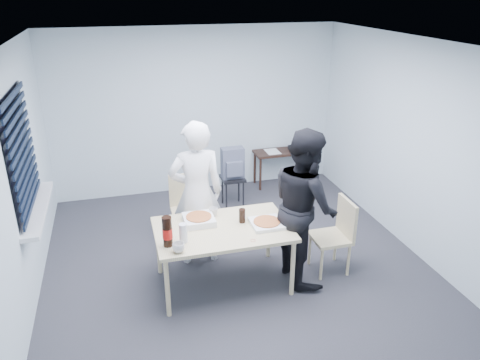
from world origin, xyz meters
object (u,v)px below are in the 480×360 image
object	(u,v)px
mug_a	(179,248)
person_white	(197,194)
person_black	(305,206)
chair_right	(337,231)
stool	(233,184)
soda_bottle	(167,232)
mug_b	(214,212)
side_table	(281,155)
backpack	(233,163)
dining_table	(223,233)
chair_far	(187,204)

from	to	relation	value
mug_a	person_white	bearing A→B (deg)	69.15
person_black	mug_a	distance (m)	1.49
chair_right	mug_a	bearing A→B (deg)	-170.99
person_white	mug_a	bearing A→B (deg)	69.15
stool	soda_bottle	bearing A→B (deg)	-119.89
chair_right	mug_b	distance (m)	1.45
person_white	side_table	bearing A→B (deg)	-132.26
chair_right	mug_b	world-z (taller)	chair_right
stool	backpack	world-z (taller)	backpack
dining_table	mug_b	distance (m)	0.33
side_table	mug_a	distance (m)	3.60
side_table	stool	size ratio (longest dim) A/B	1.87
dining_table	chair_far	xyz separation A→B (m)	(-0.22, 1.12, -0.14)
person_white	mug_a	xyz separation A→B (m)	(-0.36, -0.94, -0.12)
soda_bottle	side_table	bearing A→B (deg)	51.10
stool	soda_bottle	distance (m)	2.51
chair_right	person_white	world-z (taller)	person_white
person_white	soda_bottle	distance (m)	0.91
dining_table	soda_bottle	size ratio (longest dim) A/B	4.52
side_table	backpack	distance (m)	1.19
backpack	mug_b	world-z (taller)	backpack
person_black	soda_bottle	world-z (taller)	person_black
chair_right	stool	size ratio (longest dim) A/B	1.87
mug_a	person_black	bearing A→B (deg)	11.92
dining_table	backpack	bearing A→B (deg)	72.25
person_white	side_table	size ratio (longest dim) A/B	1.99
person_white	mug_b	bearing A→B (deg)	117.88
dining_table	person_white	world-z (taller)	person_white
chair_far	mug_a	world-z (taller)	chair_far
side_table	mug_a	xyz separation A→B (m)	(-2.13, -2.89, 0.25)
side_table	dining_table	bearing A→B (deg)	-122.30
dining_table	stool	xyz separation A→B (m)	(0.61, 1.91, -0.29)
stool	chair_right	bearing A→B (deg)	-69.40
mug_a	soda_bottle	size ratio (longest dim) A/B	0.38
person_white	mug_b	distance (m)	0.33
backpack	mug_a	distance (m)	2.53
chair_far	person_white	world-z (taller)	person_white
chair_far	mug_b	distance (m)	0.87
dining_table	person_black	size ratio (longest dim) A/B	0.83
dining_table	side_table	xyz separation A→B (m)	(1.60, 2.53, -0.14)
backpack	person_black	bearing A→B (deg)	-74.68
chair_far	stool	world-z (taller)	chair_far
person_black	side_table	bearing A→B (deg)	-14.62
person_black	side_table	distance (m)	2.70
chair_far	person_white	bearing A→B (deg)	-85.39
chair_far	chair_right	xyz separation A→B (m)	(1.57, -1.18, 0.00)
mug_b	mug_a	bearing A→B (deg)	-126.66
backpack	soda_bottle	bearing A→B (deg)	-113.93
chair_right	person_white	size ratio (longest dim) A/B	0.50
person_black	soda_bottle	bearing A→B (deg)	95.93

